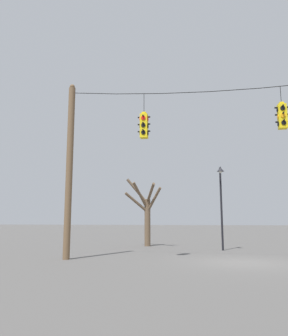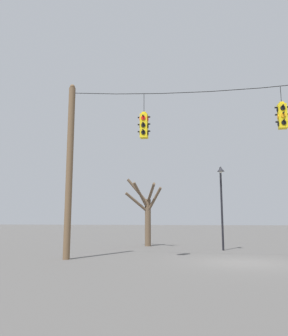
{
  "view_description": "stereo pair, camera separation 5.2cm",
  "coord_description": "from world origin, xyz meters",
  "px_view_note": "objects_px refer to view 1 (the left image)",
  "views": [
    {
      "loc": [
        -1.5,
        -14.68,
        1.78
      ],
      "look_at": [
        -4.13,
        -0.29,
        4.1
      ],
      "focal_mm": 35.0,
      "sensor_mm": 36.0,
      "label": 1
    },
    {
      "loc": [
        -1.45,
        -14.67,
        1.78
      ],
      "look_at": [
        -4.13,
        -0.29,
        4.1
      ],
      "focal_mm": 35.0,
      "sensor_mm": 36.0,
      "label": 2
    }
  ],
  "objects_px": {
    "traffic_light_near_left_pole": "(144,126)",
    "street_lamp": "(221,191)",
    "utility_pole_left": "(69,169)",
    "bare_tree": "(146,212)",
    "traffic_light_near_right_pole": "(282,116)"
  },
  "relations": [
    {
      "from": "street_lamp",
      "to": "bare_tree",
      "type": "bearing_deg",
      "value": 154.9
    },
    {
      "from": "utility_pole_left",
      "to": "traffic_light_near_left_pole",
      "type": "height_order",
      "value": "utility_pole_left"
    },
    {
      "from": "traffic_light_near_left_pole",
      "to": "street_lamp",
      "type": "distance_m",
      "value": 7.21
    },
    {
      "from": "utility_pole_left",
      "to": "traffic_light_near_left_pole",
      "type": "relative_size",
      "value": 3.91
    },
    {
      "from": "traffic_light_near_left_pole",
      "to": "bare_tree",
      "type": "bearing_deg",
      "value": 99.44
    },
    {
      "from": "utility_pole_left",
      "to": "traffic_light_near_right_pole",
      "type": "xyz_separation_m",
      "value": [
        9.64,
        0.0,
        2.01
      ]
    },
    {
      "from": "traffic_light_near_left_pole",
      "to": "traffic_light_near_right_pole",
      "type": "xyz_separation_m",
      "value": [
        6.05,
        0.0,
        0.11
      ]
    },
    {
      "from": "bare_tree",
      "to": "street_lamp",
      "type": "bearing_deg",
      "value": -25.1
    },
    {
      "from": "bare_tree",
      "to": "traffic_light_near_right_pole",
      "type": "bearing_deg",
      "value": -47.22
    },
    {
      "from": "street_lamp",
      "to": "bare_tree",
      "type": "height_order",
      "value": "street_lamp"
    },
    {
      "from": "traffic_light_near_left_pole",
      "to": "traffic_light_near_right_pole",
      "type": "relative_size",
      "value": 1.12
    },
    {
      "from": "traffic_light_near_left_pole",
      "to": "street_lamp",
      "type": "bearing_deg",
      "value": 57.09
    },
    {
      "from": "traffic_light_near_left_pole",
      "to": "traffic_light_near_right_pole",
      "type": "distance_m",
      "value": 6.05
    },
    {
      "from": "utility_pole_left",
      "to": "street_lamp",
      "type": "bearing_deg",
      "value": 37.91
    },
    {
      "from": "utility_pole_left",
      "to": "bare_tree",
      "type": "distance_m",
      "value": 8.49
    }
  ]
}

